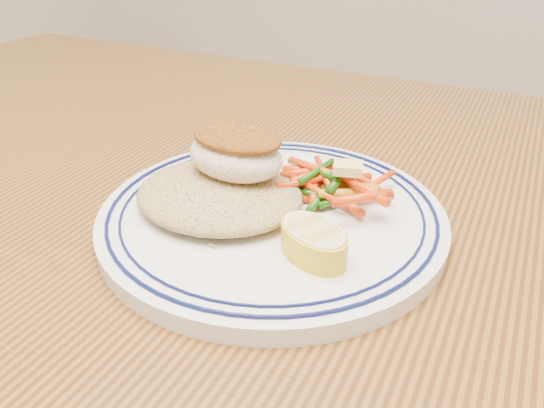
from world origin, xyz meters
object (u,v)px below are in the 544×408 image
at_px(dining_table, 268,297).
at_px(fish_fillet, 236,151).
at_px(lemon_wedge, 313,240).
at_px(plate, 272,215).
at_px(vegetable_pile, 333,183).
at_px(rice_pilaf, 219,191).

xyz_separation_m(dining_table, fish_fillet, (-0.02, -0.01, 0.15)).
height_order(dining_table, lemon_wedge, lemon_wedge).
distance_m(dining_table, lemon_wedge, 0.16).
bearing_deg(lemon_wedge, fish_fillet, 150.24).
distance_m(dining_table, plate, 0.11).
bearing_deg(vegetable_pile, rice_pilaf, -145.52).
distance_m(dining_table, rice_pilaf, 0.13).
bearing_deg(plate, lemon_wedge, -39.59).
bearing_deg(rice_pilaf, lemon_wedge, -18.38).
xyz_separation_m(rice_pilaf, vegetable_pile, (0.08, 0.06, 0.00)).
distance_m(dining_table, fish_fillet, 0.16).
bearing_deg(dining_table, rice_pilaf, -133.13).
bearing_deg(vegetable_pile, plate, -132.33).
bearing_deg(rice_pilaf, plate, 17.73).
distance_m(rice_pilaf, vegetable_pile, 0.10).
relative_size(plate, rice_pilaf, 2.01).
bearing_deg(fish_fillet, vegetable_pile, 24.85).
height_order(vegetable_pile, lemon_wedge, vegetable_pile).
xyz_separation_m(fish_fillet, lemon_wedge, (0.09, -0.05, -0.03)).
bearing_deg(plate, vegetable_pile, 47.67).
distance_m(plate, fish_fillet, 0.06).
relative_size(dining_table, lemon_wedge, 19.89).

